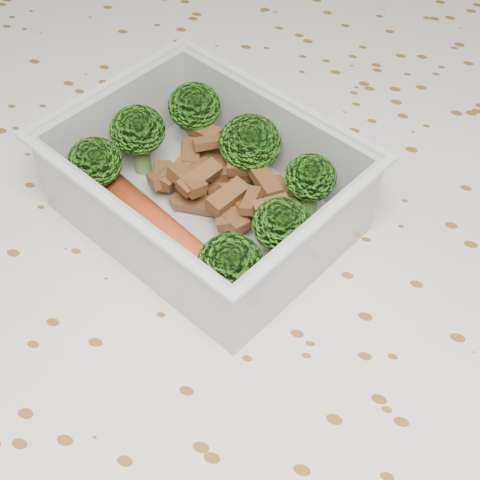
% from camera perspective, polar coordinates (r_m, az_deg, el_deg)
% --- Properties ---
extents(dining_table, '(1.40, 0.90, 0.75)m').
position_cam_1_polar(dining_table, '(0.52, 0.69, -9.04)').
color(dining_table, brown).
rests_on(dining_table, ground).
extents(tablecloth, '(1.46, 0.96, 0.19)m').
position_cam_1_polar(tablecloth, '(0.48, 0.75, -5.89)').
color(tablecloth, silver).
rests_on(tablecloth, dining_table).
extents(lunch_container, '(0.24, 0.22, 0.07)m').
position_cam_1_polar(lunch_container, '(0.47, -2.92, 3.94)').
color(lunch_container, silver).
rests_on(lunch_container, tablecloth).
extents(broccoli_florets, '(0.18, 0.17, 0.06)m').
position_cam_1_polar(broccoli_florets, '(0.46, -2.46, 6.03)').
color(broccoli_florets, '#608C3F').
rests_on(broccoli_florets, lunch_container).
extents(meat_pile, '(0.11, 0.09, 0.03)m').
position_cam_1_polar(meat_pile, '(0.48, -1.50, 4.92)').
color(meat_pile, brown).
rests_on(meat_pile, lunch_container).
extents(sausage, '(0.16, 0.09, 0.03)m').
position_cam_1_polar(sausage, '(0.45, -6.36, 0.27)').
color(sausage, '#B63D19').
rests_on(sausage, lunch_container).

